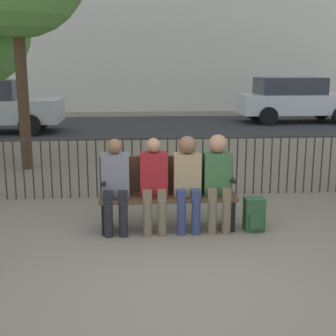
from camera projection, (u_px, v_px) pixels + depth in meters
ground_plane at (182, 286)px, 4.44m from camera, size 80.00×80.00×0.00m
park_bench at (167, 190)px, 5.97m from camera, size 1.72×0.45×0.92m
seated_person_0 at (115, 181)px, 5.75m from camera, size 0.34×0.39×1.18m
seated_person_1 at (154, 180)px, 5.79m from camera, size 0.34×0.39×1.18m
seated_person_2 at (187, 178)px, 5.82m from camera, size 0.34×0.39×1.20m
seated_person_3 at (218, 176)px, 5.85m from camera, size 0.34×0.39×1.22m
backpack at (254, 215)px, 5.90m from camera, size 0.25×0.23×0.42m
fence_railing at (159, 162)px, 7.38m from camera, size 9.01×0.03×0.95m
street_surface at (143, 126)px, 16.11m from camera, size 24.00×6.00×0.01m
parked_car_0 at (295, 99)px, 16.97m from camera, size 4.20×1.94×1.62m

